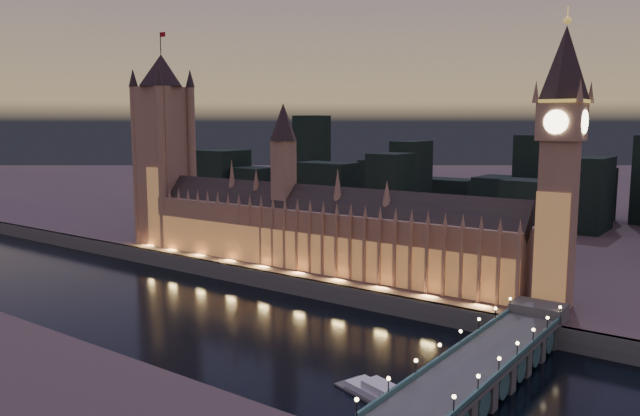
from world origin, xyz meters
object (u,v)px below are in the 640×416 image
Objects in this scene: palace_of_westminster at (315,229)px; westminster_bridge at (486,367)px; elizabeth_tower at (561,144)px; victoria_tower at (164,140)px; river_boat at (395,401)px.

westminster_bridge is (111.01, -65.19, -20.38)m from palace_of_westminster.
palace_of_westminster is at bearing 149.58° from westminster_bridge.
westminster_bridge is (-0.02, -65.37, -63.00)m from elizabeth_tower.
river_boat is at bearing -24.45° from victoria_tower.
victoria_tower reaches higher than river_boat.
palace_of_westminster is 114.32m from victoria_tower.
elizabeth_tower is 115.27m from river_boat.
palace_of_westminster reaches higher than river_boat.
river_boat is at bearing -43.82° from palace_of_westminster.
westminster_bridge is at bearing -90.02° from elizabeth_tower.
elizabeth_tower is at bearing 89.98° from westminster_bridge.
elizabeth_tower is 0.97× the size of westminster_bridge.
palace_of_westminster is 130.34m from westminster_bridge.
palace_of_westminster is 4.70× the size of river_boat.
victoria_tower is at bearing -180.00° from elizabeth_tower.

